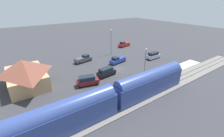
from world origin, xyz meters
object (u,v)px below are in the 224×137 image
Objects in this scene: suv_silver at (153,55)px; pickup_blue at (118,60)px; pedestrian_waiting_far at (158,72)px; light_pole_lot_center at (111,39)px; pickup_charcoal at (83,59)px; pedestrian_on_platform at (150,75)px; passenger_train at (114,96)px; pickup_red at (124,44)px; light_pole_near_platform at (145,58)px; suv_maroon at (87,80)px; station_building at (26,75)px; suv_black at (106,72)px.

suv_silver reaches higher than pickup_blue.
pedestrian_waiting_far is 21.72m from light_pole_lot_center.
pickup_charcoal is 12.13m from light_pole_lot_center.
pedestrian_on_platform is 15.30m from suv_silver.
passenger_train is at bearing 146.40° from light_pole_lot_center.
pickup_red is at bearing -45.16° from pickup_blue.
suv_silver is at bearing -58.91° from light_pole_near_platform.
light_pole_lot_center is at bearing -33.60° from passenger_train.
pickup_blue is 11.03m from light_pole_near_platform.
suv_silver is at bearing -82.95° from suv_maroon.
suv_silver is (13.54, -25.56, -1.71)m from passenger_train.
light_pole_lot_center is (-5.15, 10.10, 4.38)m from pickup_red.
passenger_train is 2.80× the size of station_building.
pedestrian_waiting_far is (-14.12, -27.30, -1.39)m from station_building.
suv_black is 0.58× the size of light_pole_lot_center.
station_building is at bearing 88.25° from pickup_blue.
light_pole_near_platform is (-4.98, -8.37, 3.35)m from suv_black.
pickup_blue is at bearing 158.81° from light_pole_lot_center.
pickup_charcoal is at bearing 2.41° from suv_black.
light_pole_lot_center is (25.20, -16.75, 2.55)m from passenger_train.
suv_silver is 16.86m from pickup_red.
pickup_blue is at bearing 72.67° from suv_silver.
pickup_charcoal is 0.99× the size of pickup_red.
station_building is 27.78m from light_pole_near_platform.
passenger_train is 40.56m from pickup_red.
light_pole_lot_center is (7.95, -3.08, 4.38)m from pickup_blue.
suv_maroon is 0.60× the size of light_pole_lot_center.
suv_maroon is at bearing -124.62° from station_building.
pickup_charcoal is 1.00× the size of pickup_blue.
suv_maroon is 15.14m from light_pole_near_platform.
passenger_train is 13.34m from suv_black.
pickup_red is at bearing -41.49° from passenger_train.
pickup_charcoal and pickup_blue have the same top height.
pickup_blue reaches higher than pedestrian_on_platform.
pickup_red is at bearing -62.96° from light_pole_lot_center.
passenger_train is 22.08m from pickup_blue.
pickup_blue is 18.58m from pickup_red.
pedestrian_waiting_far is 28.49m from pickup_red.
pedestrian_on_platform is 0.35× the size of suv_silver.
pickup_charcoal is 1.11× the size of suv_black.
station_building is (18.00, 10.98, -0.19)m from passenger_train.
suv_black reaches higher than pickup_blue.
pedestrian_on_platform is at bearing -157.98° from pickup_charcoal.
station_building reaches higher than pedestrian_on_platform.
pedestrian_waiting_far is at bearing -127.46° from suv_black.
light_pole_near_platform is at bearing -64.70° from passenger_train.
pedestrian_waiting_far is (3.88, -16.32, -1.58)m from passenger_train.
light_pole_lot_center reaches higher than pickup_charcoal.
station_building reaches higher than pickup_blue.
pickup_blue reaches higher than pedestrian_waiting_far.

